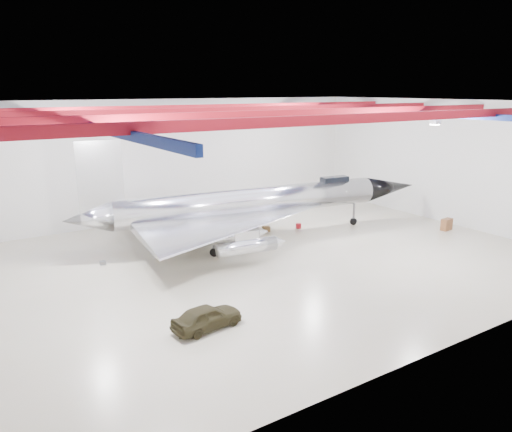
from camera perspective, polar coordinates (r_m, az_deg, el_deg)
floor at (r=35.64m, az=0.62°, el=-5.13°), size 40.00×40.00×0.00m
wall_back at (r=47.27m, az=-9.52°, el=6.39°), size 40.00×0.00×40.00m
wall_right at (r=48.10m, az=21.03°, el=5.77°), size 0.00×30.00×30.00m
ceiling at (r=33.61m, az=0.68°, el=12.84°), size 40.00×40.00×0.00m
ceiling_structure at (r=33.64m, az=0.67°, el=11.68°), size 39.50×29.50×1.08m
jet_aircraft at (r=40.00m, az=-0.43°, el=1.19°), size 31.10×19.88×8.49m
jeep at (r=25.96m, az=-5.63°, el=-11.41°), size 3.89×1.94×1.27m
desk at (r=46.15m, az=20.95°, el=-0.90°), size 1.16×0.67×1.01m
crate_ply at (r=37.39m, az=-10.95°, el=-4.17°), size 0.64×0.58×0.36m
toolbox_red at (r=41.84m, az=-11.58°, el=-2.23°), size 0.55×0.50×0.31m
engine_drum at (r=39.45m, az=-1.82°, el=-2.85°), size 0.64×0.64×0.45m
parts_bin at (r=42.77m, az=1.16°, el=-1.49°), size 0.72×0.63×0.43m
crate_small at (r=36.41m, az=-17.12°, el=-5.15°), size 0.38×0.31×0.26m
tool_chest at (r=43.86m, az=4.88°, el=-1.14°), size 0.52×0.52×0.43m
spares_box at (r=44.91m, az=-1.01°, el=-0.77°), size 0.48×0.48×0.36m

